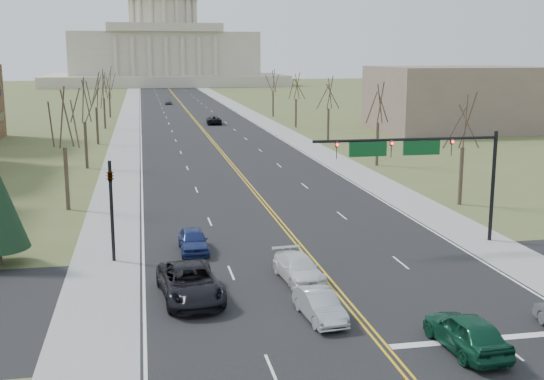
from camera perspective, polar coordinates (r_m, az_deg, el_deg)
name	(u,v)px	position (r m, az deg, el deg)	size (l,w,h in m)	color
ground	(377,338)	(30.32, 8.74, -12.15)	(600.00, 600.00, 0.00)	#525A2D
road	(191,115)	(137.00, -6.81, 6.23)	(20.00, 380.00, 0.01)	black
cross_road	(337,291)	(35.62, 5.50, -8.42)	(120.00, 14.00, 0.01)	black
sidewalk_left	(129,116)	(136.68, -11.86, 6.06)	(4.00, 380.00, 0.03)	gray
sidewalk_right	(250,114)	(138.35, -1.82, 6.36)	(4.00, 380.00, 0.03)	gray
center_line	(191,115)	(137.00, -6.81, 6.24)	(0.42, 380.00, 0.01)	gold
edge_line_left	(141,116)	(136.66, -10.94, 6.10)	(0.15, 380.00, 0.01)	silver
edge_line_right	(240,114)	(138.03, -2.73, 6.34)	(0.15, 380.00, 0.01)	silver
stop_bar	(495,338)	(31.44, 18.17, -11.70)	(9.50, 0.50, 0.01)	silver
capitol	(164,48)	(276.22, -9.02, 11.66)	(90.00, 60.00, 50.00)	beige
signal_mast	(420,156)	(43.58, 12.31, 2.83)	(12.12, 0.44, 7.20)	black
signal_left	(111,200)	(40.54, -13.31, -0.78)	(0.32, 0.36, 6.00)	black
tree_r_0	(464,124)	(56.32, 15.75, 5.35)	(3.74, 3.74, 8.50)	#332A1E
tree_l_0	(63,121)	(54.69, -17.07, 5.52)	(3.96, 3.96, 9.00)	#332A1E
tree_r_1	(378,105)	(74.68, 8.90, 7.01)	(3.74, 3.74, 8.50)	#332A1E
tree_l_1	(84,103)	(74.54, -15.47, 7.03)	(3.96, 3.96, 9.00)	#332A1E
tree_r_2	(329,95)	(93.72, 4.76, 7.96)	(3.74, 3.74, 8.50)	#332A1E
tree_l_2	(96,92)	(94.45, -14.54, 7.90)	(3.96, 3.96, 9.00)	#332A1E
tree_r_3	(296,88)	(113.08, 2.03, 8.56)	(3.74, 3.74, 8.50)	#332A1E
tree_l_3	(103,86)	(114.40, -13.93, 8.47)	(3.96, 3.96, 9.00)	#332A1E
tree_r_4	(273,83)	(132.64, 0.09, 8.98)	(3.74, 3.74, 8.50)	#332A1E
tree_l_4	(109,81)	(134.36, -13.51, 8.87)	(3.96, 3.96, 9.00)	#332A1E
bldg_right_mass	(456,98)	(113.75, 15.17, 7.42)	(25.00, 20.00, 10.00)	#715A50
car_nb_inner_lead	(466,332)	(29.59, 15.96, -11.35)	(1.91, 4.74, 1.62)	#0E3F29
car_sb_inner_lead	(320,305)	(31.77, 4.01, -9.60)	(1.40, 4.01, 1.32)	#AEB2B7
car_sb_outer_lead	(190,283)	(34.33, -6.86, -7.72)	(2.79, 6.04, 1.68)	black
car_sb_inner_second	(299,268)	(36.86, 2.25, -6.56)	(1.90, 4.67, 1.35)	silver
car_sb_outer_second	(193,240)	(42.29, -6.61, -4.21)	(1.70, 4.22, 1.44)	navy
car_far_nb	(214,120)	(118.88, -4.88, 5.86)	(2.43, 5.28, 1.47)	black
car_far_sb	(168,102)	(166.95, -8.67, 7.32)	(1.58, 3.93, 1.34)	#55585E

